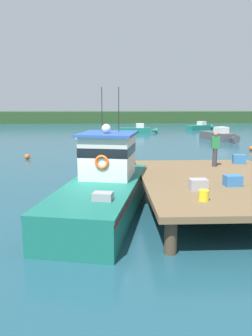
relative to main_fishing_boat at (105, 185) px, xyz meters
name	(u,v)px	position (x,y,z in m)	size (l,w,h in m)	color
ground_plane	(97,209)	(-0.32, 0.04, -1.01)	(200.00, 200.00, 0.00)	#1E4C5B
dock	(218,182)	(4.48, 0.04, 0.07)	(6.00, 9.00, 1.20)	#4C3D2D
main_fishing_boat	(105,185)	(0.00, 0.00, 0.00)	(4.11, 9.97, 4.80)	#196B5B
crate_single_far	(233,181)	(4.64, -1.12, 0.39)	(0.60, 0.44, 0.39)	#3370B2
crate_stack_mid_dock	(198,185)	(3.24, -1.66, 0.39)	(0.60, 0.44, 0.39)	#9E9EA3
crate_single_by_cleat	(239,159)	(6.59, 3.41, 0.42)	(0.60, 0.44, 0.45)	#3370B2
bait_bucket	(204,195)	(3.08, -2.97, 0.36)	(0.32, 0.32, 0.34)	yellow
deckhand_by_the_boat	(215,148)	(5.14, 2.73, 1.05)	(0.36, 0.22, 1.63)	#383842
moored_boat_far_left	(137,130)	(3.96, 34.79, -0.54)	(5.37, 1.49, 1.36)	#196B5B
moored_boat_far_right	(219,136)	(12.47, 24.96, -0.47)	(2.92, 6.20, 1.55)	#4C4C51
moored_boat_mid_harbor	(200,127)	(14.33, 40.26, -0.55)	(4.99, 3.76, 1.34)	#196B5B
mooring_buoy_inshore	(27,157)	(-6.06, 12.61, -0.81)	(0.40, 0.40, 0.40)	#EA5B19
mooring_buoy_outer	(251,148)	(12.74, 16.50, -0.80)	(0.42, 0.42, 0.42)	#EA5B19
mooring_buoy_channel_marker	(78,139)	(-3.42, 24.92, -0.76)	(0.50, 0.50, 0.50)	silver
far_shoreline	(108,117)	(-0.32, 62.04, 0.19)	(120.00, 8.00, 2.40)	#284723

